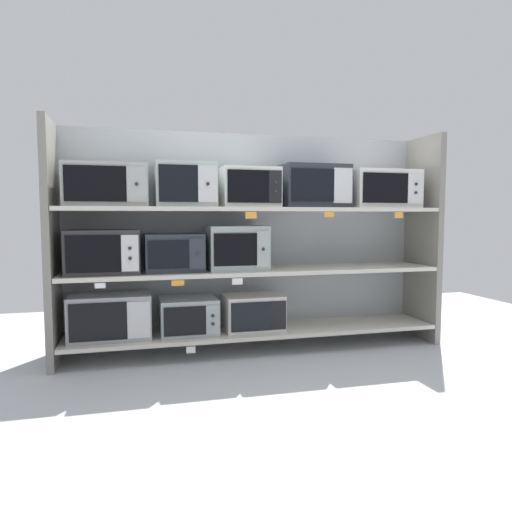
# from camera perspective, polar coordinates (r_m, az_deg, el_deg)

# --- Properties ---
(ground) EXTENTS (6.86, 6.00, 0.02)m
(ground) POSITION_cam_1_polar(r_m,az_deg,el_deg) (2.91, 5.24, -16.43)
(ground) COLOR #B2B7BC
(back_panel) EXTENTS (3.06, 0.04, 1.70)m
(back_panel) POSITION_cam_1_polar(r_m,az_deg,el_deg) (3.93, -0.99, 1.99)
(back_panel) COLOR #9EA3A8
(back_panel) RESTS_ON ground
(upright_left) EXTENTS (0.05, 0.49, 1.70)m
(upright_left) POSITION_cam_1_polar(r_m,az_deg,el_deg) (3.59, -23.22, 1.34)
(upright_left) COLOR gray
(upright_left) RESTS_ON ground
(upright_right) EXTENTS (0.05, 0.49, 1.70)m
(upright_right) POSITION_cam_1_polar(r_m,az_deg,el_deg) (4.28, 19.29, 1.96)
(upright_right) COLOR gray
(upright_right) RESTS_ON ground
(shelf_0) EXTENTS (2.86, 0.49, 0.03)m
(shelf_0) POSITION_cam_1_polar(r_m,az_deg,el_deg) (3.77, 0.00, -8.93)
(shelf_0) COLOR beige
(shelf_0) RESTS_ON ground
(microwave_0) EXTENTS (0.57, 0.35, 0.32)m
(microwave_0) POSITION_cam_1_polar(r_m,az_deg,el_deg) (3.61, -17.01, -6.90)
(microwave_0) COLOR #979CA2
(microwave_0) RESTS_ON shelf_0
(microwave_1) EXTENTS (0.42, 0.38, 0.27)m
(microwave_1) POSITION_cam_1_polar(r_m,az_deg,el_deg) (3.64, -8.08, -7.07)
(microwave_1) COLOR #9BA5A4
(microwave_1) RESTS_ON shelf_0
(microwave_2) EXTENTS (0.45, 0.33, 0.27)m
(microwave_2) POSITION_cam_1_polar(r_m,az_deg,el_deg) (3.73, -0.37, -6.72)
(microwave_2) COLOR silver
(microwave_2) RESTS_ON shelf_0
(price_tag_0) EXTENTS (0.06, 0.00, 0.05)m
(price_tag_0) POSITION_cam_1_polar(r_m,az_deg,el_deg) (3.45, -7.78, -11.04)
(price_tag_0) COLOR white
(shelf_1) EXTENTS (2.86, 0.49, 0.03)m
(shelf_1) POSITION_cam_1_polar(r_m,az_deg,el_deg) (3.69, 0.00, -1.78)
(shelf_1) COLOR beige
(microwave_3) EXTENTS (0.50, 0.41, 0.31)m
(microwave_3) POSITION_cam_1_polar(r_m,az_deg,el_deg) (3.55, -17.76, 0.50)
(microwave_3) COLOR #302E30
(microwave_3) RESTS_ON shelf_1
(microwave_4) EXTENTS (0.42, 0.36, 0.28)m
(microwave_4) POSITION_cam_1_polar(r_m,az_deg,el_deg) (3.56, -9.76, 0.41)
(microwave_4) COLOR #2A313A
(microwave_4) RESTS_ON shelf_1
(microwave_5) EXTENTS (0.44, 0.40, 0.33)m
(microwave_5) POSITION_cam_1_polar(r_m,az_deg,el_deg) (3.63, -2.40, 0.99)
(microwave_5) COLOR #9AA5A1
(microwave_5) RESTS_ON shelf_1
(price_tag_1) EXTENTS (0.07, 0.00, 0.04)m
(price_tag_1) POSITION_cam_1_polar(r_m,az_deg,el_deg) (3.33, -18.11, -3.38)
(price_tag_1) COLOR white
(price_tag_2) EXTENTS (0.09, 0.00, 0.04)m
(price_tag_2) POSITION_cam_1_polar(r_m,az_deg,el_deg) (3.34, -9.31, -3.21)
(price_tag_2) COLOR orange
(price_tag_3) EXTENTS (0.08, 0.00, 0.04)m
(price_tag_3) POSITION_cam_1_polar(r_m,az_deg,el_deg) (3.41, -2.24, -3.05)
(price_tag_3) COLOR white
(shelf_2) EXTENTS (2.86, 0.49, 0.03)m
(shelf_2) POSITION_cam_1_polar(r_m,az_deg,el_deg) (3.66, 0.00, 5.58)
(shelf_2) COLOR beige
(microwave_6) EXTENTS (0.56, 0.39, 0.30)m
(microwave_6) POSITION_cam_1_polar(r_m,az_deg,el_deg) (3.55, -17.44, 8.05)
(microwave_6) COLOR #A3A7A3
(microwave_6) RESTS_ON shelf_2
(microwave_7) EXTENTS (0.43, 0.40, 0.32)m
(microwave_7) POSITION_cam_1_polar(r_m,az_deg,el_deg) (3.57, -8.52, 8.35)
(microwave_7) COLOR #B1BCB8
(microwave_7) RESTS_ON shelf_2
(microwave_8) EXTENTS (0.43, 0.38, 0.30)m
(microwave_8) POSITION_cam_1_polar(r_m,az_deg,el_deg) (3.65, -0.90, 8.14)
(microwave_8) COLOR silver
(microwave_8) RESTS_ON shelf_2
(microwave_9) EXTENTS (0.52, 0.35, 0.33)m
(microwave_9) POSITION_cam_1_polar(r_m,az_deg,el_deg) (3.81, 6.87, 8.24)
(microwave_9) COLOR #2A2F38
(microwave_9) RESTS_ON shelf_2
(microwave_10) EXTENTS (0.56, 0.39, 0.31)m
(microwave_10) POSITION_cam_1_polar(r_m,az_deg,el_deg) (4.07, 14.68, 7.71)
(microwave_10) COLOR silver
(microwave_10) RESTS_ON shelf_2
(price_tag_4) EXTENTS (0.08, 0.00, 0.05)m
(price_tag_4) POSITION_cam_1_polar(r_m,az_deg,el_deg) (3.40, -0.59, 4.89)
(price_tag_4) COLOR orange
(price_tag_5) EXTENTS (0.08, 0.00, 0.04)m
(price_tag_5) POSITION_cam_1_polar(r_m,az_deg,el_deg) (3.59, 8.74, 4.91)
(price_tag_5) COLOR orange
(price_tag_6) EXTENTS (0.07, 0.00, 0.05)m
(price_tag_6) POSITION_cam_1_polar(r_m,az_deg,el_deg) (3.86, 16.68, 4.70)
(price_tag_6) COLOR orange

